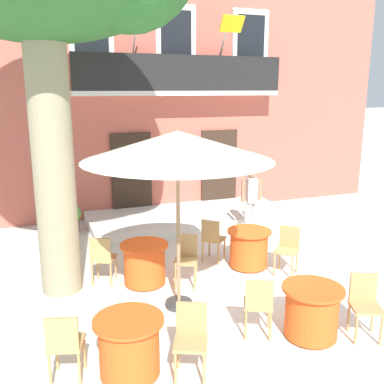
% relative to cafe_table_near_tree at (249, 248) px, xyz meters
% --- Properties ---
extents(ground_plane, '(120.00, 120.00, 0.00)m').
position_rel_cafe_table_near_tree_xyz_m(ground_plane, '(0.37, -0.68, -0.39)').
color(ground_plane, silver).
extents(building_facade, '(13.00, 5.09, 7.50)m').
position_rel_cafe_table_near_tree_xyz_m(building_facade, '(-0.08, 6.31, 3.36)').
color(building_facade, '#BC5B4C').
rests_on(building_facade, ground).
extents(entrance_step_platform, '(5.26, 2.17, 0.25)m').
position_rel_cafe_table_near_tree_xyz_m(entrance_step_platform, '(-0.08, 3.24, -0.27)').
color(entrance_step_platform, silver).
rests_on(entrance_step_platform, ground).
extents(cafe_table_near_tree, '(0.86, 0.86, 0.76)m').
position_rel_cafe_table_near_tree_xyz_m(cafe_table_near_tree, '(0.00, 0.00, 0.00)').
color(cafe_table_near_tree, '#EA561E').
rests_on(cafe_table_near_tree, ground).
extents(cafe_chair_near_tree_0, '(0.56, 0.56, 0.91)m').
position_rel_cafe_table_near_tree_xyz_m(cafe_chair_near_tree_0, '(0.56, -0.51, 0.14)').
color(cafe_chair_near_tree_0, tan).
rests_on(cafe_chair_near_tree_0, ground).
extents(cafe_chair_near_tree_1, '(0.57, 0.57, 0.91)m').
position_rel_cafe_table_near_tree_xyz_m(cafe_chair_near_tree_1, '(-0.58, 0.48, 0.14)').
color(cafe_chair_near_tree_1, tan).
rests_on(cafe_chair_near_tree_1, ground).
extents(cafe_table_middle, '(0.86, 0.86, 0.76)m').
position_rel_cafe_table_near_tree_xyz_m(cafe_table_middle, '(-2.92, -2.48, 0.00)').
color(cafe_table_middle, '#EA561E').
rests_on(cafe_table_middle, ground).
extents(cafe_chair_middle_0, '(0.53, 0.53, 0.91)m').
position_rel_cafe_table_near_tree_xyz_m(cafe_chair_middle_0, '(-2.21, -2.72, 0.14)').
color(cafe_chair_middle_0, tan).
rests_on(cafe_chair_middle_0, ground).
extents(cafe_chair_middle_1, '(0.49, 0.49, 0.91)m').
position_rel_cafe_table_near_tree_xyz_m(cafe_chair_middle_1, '(-3.67, -2.35, 0.14)').
color(cafe_chair_middle_1, tan).
rests_on(cafe_chair_middle_1, ground).
extents(cafe_table_front, '(0.86, 0.86, 0.76)m').
position_rel_cafe_table_near_tree_xyz_m(cafe_table_front, '(-0.33, -2.54, 0.00)').
color(cafe_table_front, '#EA561E').
rests_on(cafe_table_front, ground).
extents(cafe_chair_front_0, '(0.52, 0.52, 0.91)m').
position_rel_cafe_table_near_tree_xyz_m(cafe_chair_front_0, '(0.39, -2.76, 0.14)').
color(cafe_chair_front_0, tan).
rests_on(cafe_chair_front_0, ground).
extents(cafe_chair_front_1, '(0.53, 0.53, 0.91)m').
position_rel_cafe_table_near_tree_xyz_m(cafe_chair_front_1, '(-1.04, -2.28, 0.14)').
color(cafe_chair_front_1, tan).
rests_on(cafe_chair_front_1, ground).
extents(cafe_table_far_side, '(0.86, 0.86, 0.76)m').
position_rel_cafe_table_near_tree_xyz_m(cafe_table_far_side, '(-2.12, -0.04, 0.00)').
color(cafe_table_far_side, '#EA561E').
rests_on(cafe_table_far_side, ground).
extents(cafe_chair_far_side_0, '(0.53, 0.53, 0.91)m').
position_rel_cafe_table_near_tree_xyz_m(cafe_chair_far_side_0, '(-2.83, 0.21, 0.14)').
color(cafe_chair_far_side_0, tan).
rests_on(cafe_chair_far_side_0, ground).
extents(cafe_chair_far_side_1, '(0.53, 0.53, 0.91)m').
position_rel_cafe_table_near_tree_xyz_m(cafe_chair_far_side_1, '(-1.41, -0.29, 0.14)').
color(cafe_chair_far_side_1, tan).
rests_on(cafe_chair_far_side_1, ground).
extents(cafe_umbrella, '(2.90, 2.90, 2.85)m').
position_rel_cafe_table_near_tree_xyz_m(cafe_umbrella, '(-1.81, -1.04, 2.22)').
color(cafe_umbrella, '#997A56').
rests_on(cafe_umbrella, ground).
extents(ground_planter_left, '(0.39, 0.39, 0.70)m').
position_rel_cafe_table_near_tree_xyz_m(ground_planter_left, '(-3.05, 3.38, -0.01)').
color(ground_planter_left, slate).
rests_on(ground_planter_left, ground).
extents(pedestrian_near_entrance, '(0.53, 0.38, 1.67)m').
position_rel_cafe_table_near_tree_xyz_m(pedestrian_near_entrance, '(0.86, 1.56, 0.56)').
color(pedestrian_near_entrance, silver).
rests_on(pedestrian_near_entrance, ground).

